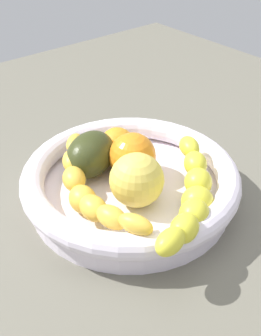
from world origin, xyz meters
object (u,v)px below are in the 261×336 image
(banana_draped_right, at_px, (88,190))
(banana_draped_left, at_px, (192,195))
(fruit_bowl, at_px, (131,183))
(avocado_dark, at_px, (91,154))
(apple_yellow, at_px, (137,180))
(orange_front, at_px, (132,156))
(orange_mid_left, at_px, (117,145))

(banana_draped_right, bearing_deg, banana_draped_left, 133.91)
(fruit_bowl, xyz_separation_m, avocado_dark, (0.02, -0.06, 0.03))
(banana_draped_right, height_order, apple_yellow, apple_yellow)
(banana_draped_left, relative_size, orange_front, 2.94)
(banana_draped_right, bearing_deg, orange_front, -169.53)
(apple_yellow, bearing_deg, avocado_dark, -85.65)
(banana_draped_right, bearing_deg, avocado_dark, -127.94)
(orange_mid_left, bearing_deg, apple_yellow, 65.84)
(fruit_bowl, xyz_separation_m, orange_mid_left, (-0.03, -0.06, 0.02))
(banana_draped_right, xyz_separation_m, orange_mid_left, (-0.10, -0.06, -0.00))
(avocado_dark, bearing_deg, apple_yellow, 94.35)
(orange_mid_left, xyz_separation_m, apple_yellow, (0.04, 0.09, 0.01))
(banana_draped_left, xyz_separation_m, orange_mid_left, (-0.00, -0.16, -0.00))
(fruit_bowl, distance_m, orange_front, 0.04)
(banana_draped_left, bearing_deg, banana_draped_right, -46.09)
(banana_draped_right, height_order, avocado_dark, avocado_dark)
(fruit_bowl, relative_size, orange_mid_left, 5.72)
(orange_front, relative_size, orange_mid_left, 1.27)
(banana_draped_left, xyz_separation_m, orange_front, (0.00, -0.11, 0.00))
(fruit_bowl, bearing_deg, banana_draped_right, -0.77)
(orange_mid_left, bearing_deg, banana_draped_left, 88.23)
(orange_front, bearing_deg, orange_mid_left, -100.91)
(orange_mid_left, distance_m, apple_yellow, 0.10)
(fruit_bowl, relative_size, apple_yellow, 4.21)
(fruit_bowl, bearing_deg, orange_mid_left, -112.82)
(apple_yellow, bearing_deg, orange_mid_left, -114.16)
(banana_draped_left, bearing_deg, avocado_dark, -73.99)
(banana_draped_left, height_order, orange_front, orange_front)
(apple_yellow, bearing_deg, orange_front, -124.56)
(orange_front, bearing_deg, banana_draped_left, 92.04)
(banana_draped_left, relative_size, banana_draped_right, 0.84)
(banana_draped_right, distance_m, orange_mid_left, 0.11)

